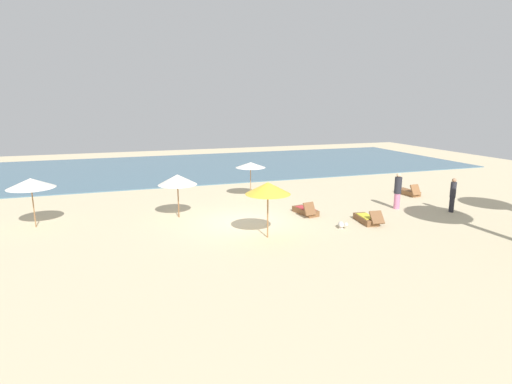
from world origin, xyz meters
TOP-DOWN VIEW (x-y plane):
  - ground_plane at (0.00, 0.00)m, footprint 60.00×60.00m
  - ocean_water at (0.00, 17.00)m, footprint 48.00×16.00m
  - umbrella_0 at (0.27, -2.27)m, footprint 1.83×1.83m
  - umbrella_1 at (-8.99, 2.35)m, footprint 1.99×1.99m
  - umbrella_2 at (1.81, 4.73)m, footprint 1.71×1.71m
  - umbrella_3 at (-2.73, 1.93)m, footprint 1.85×1.85m
  - lounger_0 at (5.32, -1.77)m, footprint 0.80×1.76m
  - lounger_1 at (3.29, 0.44)m, footprint 0.87×1.71m
  - lounger_2 at (10.96, 2.38)m, footprint 0.71×1.68m
  - person_0 at (10.43, -1.52)m, footprint 0.28×0.28m
  - person_2 at (8.23, -0.09)m, footprint 0.50×0.50m
  - dog at (3.80, -2.12)m, footprint 0.49×0.62m

SIDE VIEW (x-z plane):
  - ground_plane at x=0.00m, z-range 0.00..0.00m
  - ocean_water at x=0.00m, z-range 0.00..0.06m
  - dog at x=3.80m, z-range 0.01..0.30m
  - lounger_2 at x=10.96m, z-range -0.20..0.54m
  - lounger_0 at x=5.32m, z-range -0.16..0.51m
  - lounger_1 at x=3.29m, z-range -0.20..0.55m
  - person_0 at x=10.43m, z-range 0.03..1.76m
  - person_2 at x=8.23m, z-range 0.01..1.90m
  - umbrella_3 at x=-2.73m, z-range 0.80..2.89m
  - umbrella_2 at x=1.81m, z-range 0.88..2.94m
  - umbrella_1 at x=-8.99m, z-range 0.88..3.09m
  - umbrella_0 at x=0.27m, z-range 0.91..3.22m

